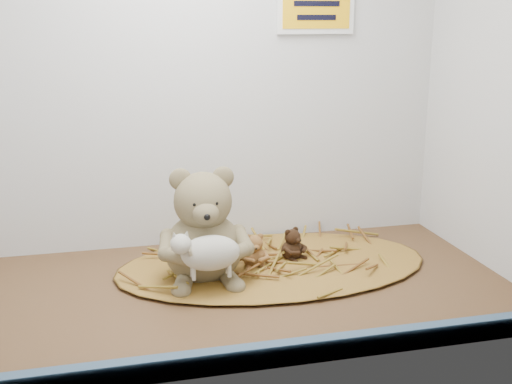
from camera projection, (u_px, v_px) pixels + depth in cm
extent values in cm
cube|color=#3B2714|center=(212.00, 293.00, 125.36)|extent=(120.00, 60.00, 0.40)
cube|color=silver|center=(185.00, 50.00, 141.61)|extent=(120.00, 0.40, 90.00)
cube|color=silver|center=(506.00, 54.00, 127.19)|extent=(0.40, 60.00, 90.00)
cube|color=#39586D|center=(244.00, 358.00, 97.90)|extent=(119.28, 2.20, 3.60)
ellipsoid|color=brown|center=(273.00, 264.00, 138.03)|extent=(67.74, 39.33, 1.31)
cube|color=#E09F0B|center=(316.00, 4.00, 145.26)|extent=(16.00, 1.20, 11.00)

